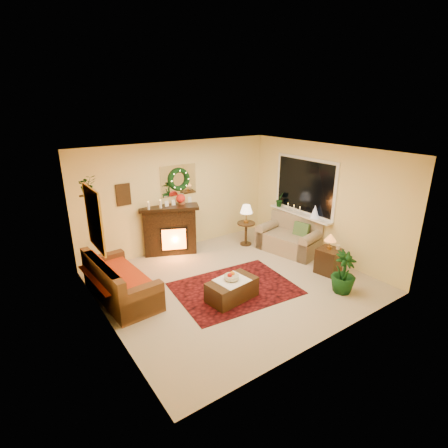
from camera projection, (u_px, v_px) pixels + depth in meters
floor at (234, 282)px, 7.07m from camera, size 5.00×5.00×0.00m
ceiling at (235, 153)px, 6.20m from camera, size 5.00×5.00×0.00m
wall_back at (179, 196)px, 8.38m from camera, size 5.00×5.00×0.00m
wall_front at (330, 265)px, 4.90m from camera, size 5.00×5.00×0.00m
wall_left at (102, 253)px, 5.29m from camera, size 4.50×4.50×0.00m
wall_right at (322, 201)px, 7.98m from camera, size 4.50×4.50×0.00m
area_rug at (235, 288)px, 6.83m from camera, size 2.41×1.90×0.01m
sofa at (121, 276)px, 6.40m from camera, size 0.92×1.88×0.79m
red_throw at (114, 274)px, 6.45m from camera, size 0.86×1.40×0.02m
fireplace at (170, 231)px, 8.26m from camera, size 1.26×0.83×1.10m
poinsettia at (181, 199)px, 8.18m from camera, size 0.21×0.21×0.21m
mantel_candle_a at (148, 206)px, 7.76m from camera, size 0.06×0.06×0.17m
mantel_candle_b at (160, 204)px, 7.87m from camera, size 0.06×0.06×0.19m
mantel_mirror at (179, 180)px, 8.23m from camera, size 0.92×0.02×0.72m
wreath at (179, 180)px, 8.19m from camera, size 0.55×0.11×0.55m
wall_art at (123, 195)px, 7.55m from camera, size 0.32×0.03×0.48m
gold_mirror at (94, 219)px, 5.38m from camera, size 0.03×0.84×1.00m
hanging_plant at (88, 194)px, 5.96m from camera, size 0.33×0.28×0.36m
loveseat at (289, 235)px, 8.40m from camera, size 1.14×1.60×0.84m
window_frame at (305, 186)px, 8.31m from camera, size 0.03×1.86×1.36m
window_glass at (304, 186)px, 8.31m from camera, size 0.02×1.70×1.22m
window_sill at (300, 214)px, 8.49m from camera, size 0.22×1.86×0.04m
mini_tree at (315, 212)px, 8.07m from camera, size 0.22×0.22×0.32m
sill_plant at (280, 199)px, 8.94m from camera, size 0.26×0.21×0.47m
side_table_round at (246, 232)px, 8.81m from camera, size 0.48×0.48×0.59m
lamp_cream at (246, 211)px, 8.63m from camera, size 0.31×0.31×0.47m
end_table_square at (328, 261)px, 7.39m from camera, size 0.52×0.52×0.54m
lamp_tiffany at (330, 240)px, 7.23m from camera, size 0.25×0.25×0.37m
coffee_table at (232, 289)px, 6.40m from camera, size 0.98×0.62×0.39m
fruit_bowl at (232, 277)px, 6.34m from camera, size 0.27×0.27×0.06m
floor_palm at (344, 271)px, 6.57m from camera, size 1.39×1.39×2.45m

